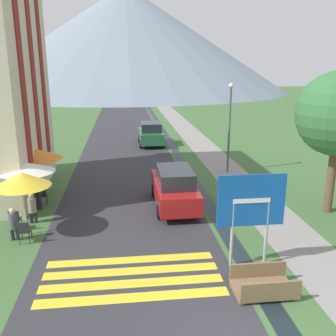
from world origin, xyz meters
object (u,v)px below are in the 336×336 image
(footbridge, at_px, (264,285))
(cafe_umbrella_front_yellow, at_px, (22,179))
(parked_car_near, at_px, (175,187))
(person_seated_far, at_px, (32,206))
(road_sign, at_px, (251,207))
(person_standing_terrace, at_px, (37,187))
(streetlamp, at_px, (230,121))
(cafe_chair_far_left, at_px, (42,195))
(cafe_umbrella_middle_white, at_px, (27,167))
(person_seated_near, at_px, (13,222))
(cafe_chair_nearest, at_px, (24,230))
(cafe_chair_near_right, at_px, (15,218))
(parked_car_far, at_px, (151,134))
(cafe_umbrella_rear_orange, at_px, (37,154))

(footbridge, xyz_separation_m, cafe_umbrella_front_yellow, (-7.58, 4.71, 1.98))
(parked_car_near, relative_size, person_seated_far, 3.52)
(road_sign, distance_m, person_standing_terrace, 9.71)
(road_sign, xyz_separation_m, cafe_umbrella_front_yellow, (-7.62, 3.19, 0.19))
(streetlamp, bearing_deg, cafe_chair_far_left, -156.03)
(footbridge, bearing_deg, person_standing_terrace, 136.43)
(cafe_umbrella_middle_white, bearing_deg, person_seated_near, -91.20)
(cafe_chair_nearest, distance_m, cafe_umbrella_front_yellow, 1.85)
(road_sign, distance_m, cafe_chair_nearest, 8.05)
(parked_car_near, bearing_deg, person_seated_near, -157.06)
(road_sign, xyz_separation_m, cafe_umbrella_middle_white, (-7.92, 5.16, 0.12))
(footbridge, xyz_separation_m, parked_car_near, (-1.60, 6.98, 0.68))
(footbridge, relative_size, parked_car_near, 0.38)
(person_seated_near, distance_m, person_standing_terrace, 3.05)
(cafe_chair_far_left, bearing_deg, cafe_umbrella_front_yellow, -90.27)
(cafe_chair_nearest, bearing_deg, parked_car_near, 47.62)
(person_seated_near, bearing_deg, cafe_chair_nearest, -36.74)
(cafe_chair_near_right, bearing_deg, streetlamp, 9.81)
(road_sign, distance_m, parked_car_near, 5.80)
(parked_car_near, relative_size, cafe_umbrella_front_yellow, 1.82)
(parked_car_far, bearing_deg, cafe_chair_far_left, -114.92)
(cafe_umbrella_rear_orange, bearing_deg, parked_car_far, 61.29)
(cafe_umbrella_middle_white, relative_size, person_standing_terrace, 1.30)
(footbridge, relative_size, cafe_umbrella_front_yellow, 0.69)
(road_sign, xyz_separation_m, person_seated_far, (-7.64, 4.31, -1.31))
(cafe_chair_near_right, height_order, cafe_umbrella_rear_orange, cafe_umbrella_rear_orange)
(road_sign, xyz_separation_m, streetlamp, (2.32, 10.72, 1.09))
(cafe_chair_far_left, xyz_separation_m, person_seated_far, (0.02, -1.97, 0.19))
(cafe_chair_near_right, distance_m, cafe_umbrella_rear_orange, 4.30)
(parked_car_near, distance_m, person_seated_near, 6.87)
(cafe_chair_nearest, bearing_deg, person_seated_near, 163.80)
(parked_car_near, relative_size, streetlamp, 0.86)
(person_seated_far, xyz_separation_m, person_standing_terrace, (-0.09, 1.48, 0.34))
(cafe_chair_nearest, relative_size, person_seated_far, 0.66)
(parked_car_near, xyz_separation_m, cafe_chair_far_left, (-6.02, 0.83, -0.40))
(person_seated_far, bearing_deg, footbridge, -37.50)
(footbridge, height_order, cafe_chair_far_left, cafe_chair_far_left)
(cafe_chair_far_left, bearing_deg, cafe_chair_near_right, -101.66)
(parked_car_near, relative_size, cafe_chair_nearest, 5.30)
(cafe_chair_near_right, xyz_separation_m, cafe_umbrella_middle_white, (0.25, 1.55, 1.62))
(parked_car_near, height_order, cafe_umbrella_front_yellow, cafe_umbrella_front_yellow)
(parked_car_far, bearing_deg, footbridge, -85.42)
(streetlamp, bearing_deg, footbridge, -100.91)
(road_sign, relative_size, cafe_umbrella_front_yellow, 1.24)
(footbridge, distance_m, cafe_umbrella_rear_orange, 12.25)
(cafe_umbrella_rear_orange, bearing_deg, cafe_chair_near_right, -92.22)
(parked_car_far, relative_size, streetlamp, 0.78)
(cafe_umbrella_rear_orange, xyz_separation_m, person_seated_near, (0.04, -4.81, -1.44))
(cafe_chair_nearest, bearing_deg, cafe_umbrella_front_yellow, 118.02)
(parked_car_near, distance_m, cafe_umbrella_middle_white, 6.40)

